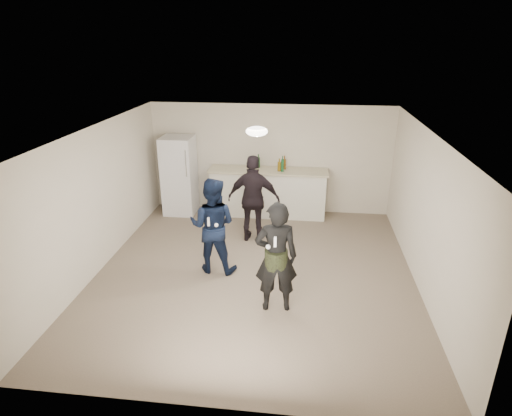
# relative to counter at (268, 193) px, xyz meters

# --- Properties ---
(floor) EXTENTS (6.00, 6.00, 0.00)m
(floor) POSITION_rel_counter_xyz_m (0.02, -2.67, -0.53)
(floor) COLOR #6B5B4C
(floor) RESTS_ON ground
(ceiling) EXTENTS (6.00, 6.00, 0.00)m
(ceiling) POSITION_rel_counter_xyz_m (0.02, -2.67, 1.98)
(ceiling) COLOR silver
(ceiling) RESTS_ON wall_back
(wall_back) EXTENTS (6.00, 0.00, 6.00)m
(wall_back) POSITION_rel_counter_xyz_m (0.02, 0.33, 0.72)
(wall_back) COLOR beige
(wall_back) RESTS_ON floor
(wall_front) EXTENTS (6.00, 0.00, 6.00)m
(wall_front) POSITION_rel_counter_xyz_m (0.02, -5.67, 0.72)
(wall_front) COLOR beige
(wall_front) RESTS_ON floor
(wall_left) EXTENTS (0.00, 6.00, 6.00)m
(wall_left) POSITION_rel_counter_xyz_m (-2.73, -2.67, 0.72)
(wall_left) COLOR beige
(wall_left) RESTS_ON floor
(wall_right) EXTENTS (0.00, 6.00, 6.00)m
(wall_right) POSITION_rel_counter_xyz_m (2.77, -2.67, 0.72)
(wall_right) COLOR beige
(wall_right) RESTS_ON floor
(counter) EXTENTS (2.60, 0.56, 1.05)m
(counter) POSITION_rel_counter_xyz_m (0.00, 0.00, 0.00)
(counter) COLOR silver
(counter) RESTS_ON floor
(counter_top) EXTENTS (2.68, 0.64, 0.04)m
(counter_top) POSITION_rel_counter_xyz_m (0.00, 0.00, 0.55)
(counter_top) COLOR beige
(counter_top) RESTS_ON counter
(fridge) EXTENTS (0.70, 0.70, 1.80)m
(fridge) POSITION_rel_counter_xyz_m (-2.05, -0.07, 0.38)
(fridge) COLOR white
(fridge) RESTS_ON floor
(fridge_handle) EXTENTS (0.02, 0.02, 0.60)m
(fridge_handle) POSITION_rel_counter_xyz_m (-1.77, -0.44, 0.78)
(fridge_handle) COLOR silver
(fridge_handle) RESTS_ON fridge
(ceiling_dome) EXTENTS (0.36, 0.36, 0.16)m
(ceiling_dome) POSITION_rel_counter_xyz_m (0.02, -2.37, 1.93)
(ceiling_dome) COLOR white
(ceiling_dome) RESTS_ON ceiling
(shaker) EXTENTS (0.08, 0.08, 0.17)m
(shaker) POSITION_rel_counter_xyz_m (-0.39, -0.01, 0.65)
(shaker) COLOR silver
(shaker) RESTS_ON counter_top
(man) EXTENTS (0.87, 0.70, 1.71)m
(man) POSITION_rel_counter_xyz_m (-0.72, -2.63, 0.33)
(man) COLOR #102042
(man) RESTS_ON floor
(woman) EXTENTS (0.69, 0.50, 1.74)m
(woman) POSITION_rel_counter_xyz_m (0.46, -3.67, 0.35)
(woman) COLOR black
(woman) RESTS_ON floor
(camo_shorts) EXTENTS (0.34, 0.34, 0.28)m
(camo_shorts) POSITION_rel_counter_xyz_m (0.46, -3.67, 0.32)
(camo_shorts) COLOR #273317
(camo_shorts) RESTS_ON woman
(spectator) EXTENTS (1.06, 0.48, 1.77)m
(spectator) POSITION_rel_counter_xyz_m (-0.16, -1.36, 0.36)
(spectator) COLOR black
(spectator) RESTS_ON floor
(remote_man) EXTENTS (0.04, 0.04, 0.15)m
(remote_man) POSITION_rel_counter_xyz_m (-0.72, -2.91, 0.53)
(remote_man) COLOR white
(remote_man) RESTS_ON man
(nunchuk_man) EXTENTS (0.07, 0.07, 0.07)m
(nunchuk_man) POSITION_rel_counter_xyz_m (-0.60, -2.88, 0.45)
(nunchuk_man) COLOR white
(nunchuk_man) RESTS_ON man
(remote_woman) EXTENTS (0.04, 0.04, 0.15)m
(remote_woman) POSITION_rel_counter_xyz_m (0.46, -3.92, 0.72)
(remote_woman) COLOR white
(remote_woman) RESTS_ON woman
(nunchuk_woman) EXTENTS (0.07, 0.07, 0.07)m
(nunchuk_woman) POSITION_rel_counter_xyz_m (0.36, -3.89, 0.62)
(nunchuk_woman) COLOR white
(nunchuk_woman) RESTS_ON woman
(bottle_cluster) EXTENTS (0.67, 0.32, 0.28)m
(bottle_cluster) POSITION_rel_counter_xyz_m (0.17, 0.02, 0.68)
(bottle_cluster) COLOR brown
(bottle_cluster) RESTS_ON counter_top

